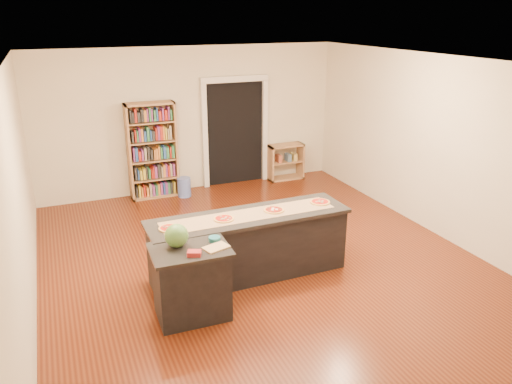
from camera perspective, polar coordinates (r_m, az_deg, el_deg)
name	(u,v)px	position (r m, az deg, el deg)	size (l,w,h in m)	color
room	(262,169)	(6.73, 0.66, 2.67)	(6.00, 7.00, 2.80)	beige
doorway	(235,126)	(10.21, -2.41, 7.51)	(1.40, 0.09, 2.21)	black
kitchen_island	(249,245)	(6.71, -0.77, -6.11)	(2.69, 0.73, 0.89)	black
side_counter	(191,282)	(5.91, -7.38, -10.20)	(0.89, 0.65, 0.88)	black
bookshelf	(152,151)	(9.67, -11.76, 4.63)	(0.91, 0.33, 1.83)	#AD8054
low_shelf	(285,162)	(10.67, 3.39, 3.47)	(0.76, 0.33, 0.76)	#AD8054
waste_bin	(184,187)	(9.77, -8.21, 0.56)	(0.26, 0.26, 0.37)	#5870C5
kraft_paper	(249,215)	(6.53, -0.78, -2.62)	(2.34, 0.42, 0.00)	#A57B55
watermelon	(177,236)	(5.72, -9.07, -4.95)	(0.27, 0.27, 0.27)	#144214
cutting_board	(216,247)	(5.68, -4.58, -6.34)	(0.28, 0.19, 0.02)	tan
package_red	(194,253)	(5.54, -7.07, -6.96)	(0.15, 0.11, 0.05)	maroon
package_teal	(214,239)	(5.84, -4.77, -5.37)	(0.14, 0.14, 0.05)	#195966
pizza_a	(169,228)	(6.20, -9.91, -4.09)	(0.27, 0.27, 0.02)	tan
pizza_b	(224,219)	(6.40, -3.70, -3.06)	(0.28, 0.28, 0.02)	tan
pizza_c	(274,210)	(6.66, 2.06, -2.06)	(0.29, 0.29, 0.02)	tan
pizza_d	(320,202)	(6.99, 7.32, -1.13)	(0.29, 0.29, 0.02)	tan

